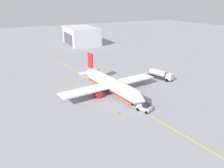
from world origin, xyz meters
name	(u,v)px	position (x,y,z in m)	size (l,w,h in m)	color
ground_plane	(112,93)	(0.00, 0.00, 0.00)	(400.00, 400.00, 0.00)	#939399
airplane	(111,84)	(-0.46, -0.04, 2.77)	(31.20, 32.21, 9.90)	white
fuel_tanker	(161,74)	(-3.26, 21.69, 1.72)	(9.95, 5.28, 3.15)	#2D2D33
pushback_tug	(145,107)	(14.11, 1.78, 1.01)	(4.07, 3.34, 2.20)	silver
refueling_worker	(142,79)	(-4.51, 14.45, 0.82)	(0.59, 0.47, 1.71)	navy
safety_cone_nose	(119,113)	(12.24, -4.76, 0.34)	(0.62, 0.62, 0.68)	#F2590F
distant_hangar	(81,35)	(-82.40, 22.17, 5.19)	(30.28, 19.29, 10.40)	silver
taxi_line_marking	(112,93)	(0.00, 0.00, 0.01)	(83.91, 0.30, 0.01)	yellow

